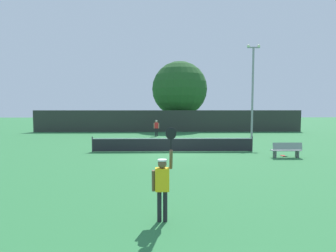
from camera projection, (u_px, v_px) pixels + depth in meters
ground_plane at (173, 152)px, 18.74m from camera, size 120.00×120.00×0.00m
tennis_net at (173, 144)px, 18.71m from camera, size 11.25×0.08×1.07m
perimeter_fence at (168, 121)px, 33.43m from camera, size 33.41×0.12×2.69m
player_serving at (163, 180)px, 7.27m from camera, size 0.68×0.40×2.58m
player_receiving at (156, 126)px, 28.52m from camera, size 0.57×0.25×1.69m
tennis_ball at (141, 144)px, 22.43m from camera, size 0.07×0.07×0.07m
spare_racket at (283, 156)px, 17.10m from camera, size 0.28×0.52×0.04m
courtside_bench at (286, 150)px, 16.51m from camera, size 1.80×0.44×0.95m
light_pole at (253, 87)px, 23.82m from camera, size 1.18×0.28×8.61m
large_tree at (180, 89)px, 36.86m from camera, size 7.54×7.54×9.33m
parked_car_near at (180, 123)px, 39.41m from camera, size 2.10×4.29×1.69m
parked_car_mid at (231, 122)px, 40.32m from camera, size 2.24×4.34×1.69m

